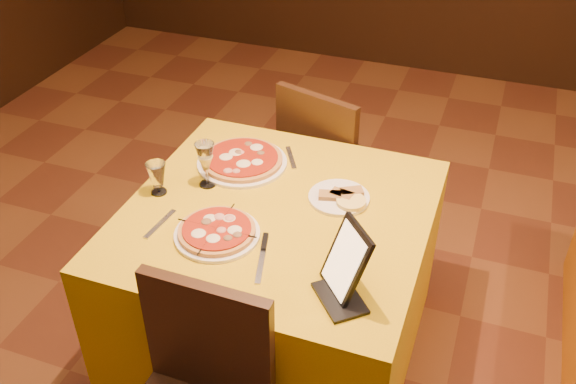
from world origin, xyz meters
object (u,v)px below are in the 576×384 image
(main_table, at_px, (278,285))
(chair_main_far, at_px, (336,164))
(water_glass, at_px, (157,178))
(wine_glass, at_px, (206,164))
(pizza_near, at_px, (217,232))
(pizza_far, at_px, (242,161))
(tablet, at_px, (346,260))

(main_table, height_order, chair_main_far, chair_main_far)
(main_table, relative_size, water_glass, 8.46)
(main_table, relative_size, wine_glass, 5.79)
(chair_main_far, height_order, wine_glass, wine_glass)
(pizza_near, relative_size, water_glass, 2.31)
(chair_main_far, relative_size, wine_glass, 4.79)
(pizza_far, height_order, tablet, tablet)
(wine_glass, bearing_deg, chair_main_far, 67.44)
(tablet, bearing_deg, chair_main_far, 155.89)
(chair_main_far, bearing_deg, pizza_near, 98.91)
(pizza_near, bearing_deg, wine_glass, 121.76)
(wine_glass, distance_m, water_glass, 0.19)
(main_table, relative_size, tablet, 4.51)
(main_table, distance_m, pizza_near, 0.46)
(pizza_far, relative_size, tablet, 1.50)
(pizza_far, bearing_deg, wine_glass, -110.27)
(main_table, distance_m, pizza_far, 0.52)
(chair_main_far, bearing_deg, main_table, 106.98)
(main_table, xyz_separation_m, chair_main_far, (-0.00, 0.82, 0.08))
(water_glass, bearing_deg, pizza_far, 53.21)
(pizza_near, distance_m, water_glass, 0.36)
(wine_glass, xyz_separation_m, tablet, (0.66, -0.37, 0.03))
(pizza_near, relative_size, tablet, 1.23)
(pizza_near, height_order, water_glass, water_glass)
(chair_main_far, relative_size, pizza_far, 2.48)
(pizza_near, height_order, tablet, tablet)
(main_table, xyz_separation_m, wine_glass, (-0.31, 0.06, 0.47))
(chair_main_far, distance_m, pizza_far, 0.69)
(chair_main_far, bearing_deg, tablet, 123.93)
(chair_main_far, distance_m, pizza_near, 1.08)
(pizza_far, bearing_deg, chair_main_far, 66.72)
(main_table, relative_size, chair_main_far, 1.21)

